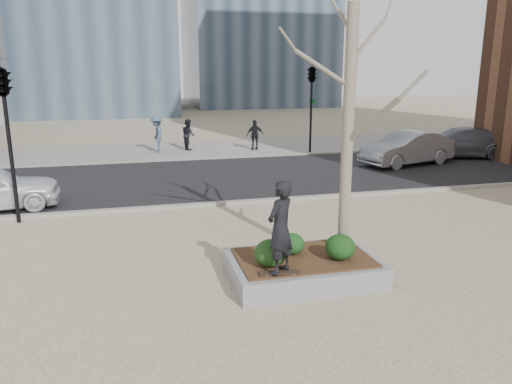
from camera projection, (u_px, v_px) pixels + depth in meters
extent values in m
plane|color=#C0AC8D|center=(256.00, 284.00, 10.12)|extent=(120.00, 120.00, 0.00)
cube|color=black|center=(194.00, 179.00, 19.51)|extent=(60.00, 8.00, 0.02)
cube|color=gray|center=(177.00, 150.00, 26.09)|extent=(60.00, 6.00, 0.02)
cube|color=gray|center=(303.00, 269.00, 10.30)|extent=(3.00, 2.00, 0.45)
cube|color=#382314|center=(303.00, 258.00, 10.24)|extent=(2.70, 1.70, 0.04)
ellipsoid|color=#103514|center=(271.00, 253.00, 9.69)|extent=(0.63, 0.63, 0.54)
ellipsoid|color=black|center=(292.00, 244.00, 10.33)|extent=(0.52, 0.52, 0.44)
ellipsoid|color=#123410|center=(340.00, 247.00, 10.04)|extent=(0.61, 0.61, 0.52)
imported|color=black|center=(280.00, 227.00, 9.16)|extent=(0.77, 0.74, 1.77)
imported|color=#9DA1A4|center=(407.00, 148.00, 22.06)|extent=(4.67, 2.62, 1.46)
imported|color=#575864|center=(458.00, 142.00, 23.93)|extent=(5.24, 3.36, 1.41)
imported|color=black|center=(188.00, 134.00, 25.95)|extent=(0.75, 0.88, 1.60)
imported|color=#3C536C|center=(157.00, 134.00, 25.08)|extent=(0.74, 1.23, 1.86)
imported|color=black|center=(255.00, 135.00, 25.98)|extent=(0.93, 0.45, 1.55)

